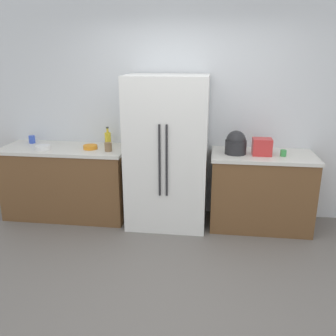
# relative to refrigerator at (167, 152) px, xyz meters

# --- Properties ---
(ground_plane) EXTENTS (10.80, 10.80, 0.00)m
(ground_plane) POSITION_rel_refrigerator_xyz_m (0.21, -1.31, -0.91)
(ground_plane) COLOR slate
(kitchen_back_panel) EXTENTS (5.40, 0.10, 2.77)m
(kitchen_back_panel) POSITION_rel_refrigerator_xyz_m (0.21, 0.43, 0.47)
(kitchen_back_panel) COLOR silver
(kitchen_back_panel) RESTS_ON ground_plane
(counter_left) EXTENTS (1.59, 0.67, 0.92)m
(counter_left) POSITION_rel_refrigerator_xyz_m (-1.32, 0.04, -0.45)
(counter_left) COLOR brown
(counter_left) RESTS_ON ground_plane
(counter_right) EXTENTS (1.21, 0.67, 0.92)m
(counter_right) POSITION_rel_refrigerator_xyz_m (1.14, 0.04, -0.45)
(counter_right) COLOR brown
(counter_right) RESTS_ON ground_plane
(refrigerator) EXTENTS (0.95, 0.74, 1.82)m
(refrigerator) POSITION_rel_refrigerator_xyz_m (0.00, 0.00, 0.00)
(refrigerator) COLOR white
(refrigerator) RESTS_ON ground_plane
(toaster) EXTENTS (0.22, 0.18, 0.19)m
(toaster) POSITION_rel_refrigerator_xyz_m (1.11, 0.00, 0.11)
(toaster) COLOR red
(toaster) RESTS_ON counter_right
(rice_cooker) EXTENTS (0.25, 0.25, 0.28)m
(rice_cooker) POSITION_rel_refrigerator_xyz_m (0.81, 0.02, 0.13)
(rice_cooker) COLOR #262628
(rice_cooker) RESTS_ON counter_right
(bottle_a) EXTENTS (0.08, 0.08, 0.24)m
(bottle_a) POSITION_rel_refrigerator_xyz_m (-0.80, 0.20, 0.10)
(bottle_a) COLOR yellow
(bottle_a) RESTS_ON counter_left
(cup_a) EXTENTS (0.09, 0.09, 0.11)m
(cup_a) POSITION_rel_refrigerator_xyz_m (-0.71, -0.07, 0.06)
(cup_a) COLOR brown
(cup_a) RESTS_ON counter_left
(cup_b) EXTENTS (0.08, 0.08, 0.10)m
(cup_b) POSITION_rel_refrigerator_xyz_m (-1.84, 0.21, 0.06)
(cup_b) COLOR blue
(cup_b) RESTS_ON counter_left
(cup_c) EXTENTS (0.07, 0.07, 0.07)m
(cup_c) POSITION_rel_refrigerator_xyz_m (1.35, -0.02, 0.05)
(cup_c) COLOR green
(cup_c) RESTS_ON counter_right
(bowl_a) EXTENTS (0.17, 0.17, 0.05)m
(bowl_a) POSITION_rel_refrigerator_xyz_m (-0.97, 0.01, 0.03)
(bowl_a) COLOR orange
(bowl_a) RESTS_ON counter_left
(bowl_b) EXTENTS (0.18, 0.18, 0.05)m
(bowl_b) POSITION_rel_refrigerator_xyz_m (-1.53, -0.10, 0.04)
(bowl_b) COLOR white
(bowl_b) RESTS_ON counter_left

